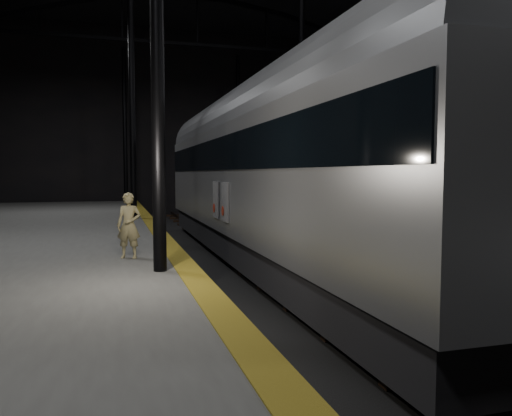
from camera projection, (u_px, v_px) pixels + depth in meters
name	position (u px, v px, depth m)	size (l,w,h in m)	color
ground	(278.00, 272.00, 14.77)	(44.00, 44.00, 0.00)	black
platform_right	(489.00, 245.00, 16.82)	(9.00, 43.80, 1.00)	#4D4D4A
tactile_strip	(167.00, 242.00, 13.80)	(0.50, 43.80, 0.01)	olive
track	(278.00, 270.00, 14.77)	(2.40, 43.00, 0.24)	#3F3328
train	(267.00, 164.00, 15.60)	(3.22, 21.53, 5.75)	#9FA2A7
woman	(129.00, 225.00, 11.24)	(0.54, 0.36, 1.49)	tan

